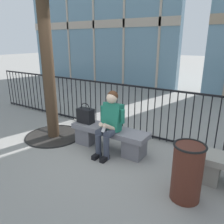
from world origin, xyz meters
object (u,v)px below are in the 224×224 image
object	(u,v)px
stone_bench	(109,136)
handbag_on_bench	(86,115)
trash_can	(187,172)
seated_person_with_phone	(110,121)

from	to	relation	value
stone_bench	handbag_on_bench	bearing A→B (deg)	-179.01
handbag_on_bench	trash_can	xyz separation A→B (m)	(2.27, -0.66, -0.19)
seated_person_with_phone	handbag_on_bench	world-z (taller)	seated_person_with_phone
stone_bench	seated_person_with_phone	bearing A→B (deg)	-52.63
handbag_on_bench	seated_person_with_phone	bearing A→B (deg)	-9.92
seated_person_with_phone	trash_can	distance (m)	1.69
stone_bench	handbag_on_bench	world-z (taller)	handbag_on_bench
seated_person_with_phone	trash_can	size ratio (longest dim) A/B	1.49
stone_bench	trash_can	bearing A→B (deg)	-21.59
seated_person_with_phone	handbag_on_bench	distance (m)	0.69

